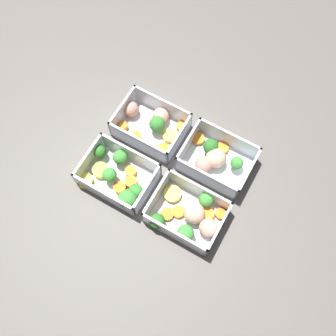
{
  "coord_description": "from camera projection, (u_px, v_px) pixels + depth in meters",
  "views": [
    {
      "loc": [
        0.15,
        -0.27,
        0.81
      ],
      "look_at": [
        0.0,
        0.0,
        0.02
      ],
      "focal_mm": 42.0,
      "sensor_mm": 36.0,
      "label": 1
    }
  ],
  "objects": [
    {
      "name": "container_near_left",
      "position": [
        118.0,
        178.0,
        0.84
      ],
      "size": [
        0.16,
        0.12,
        0.06
      ],
      "color": "silver",
      "rests_on": "ground_plane"
    },
    {
      "name": "container_near_right",
      "position": [
        189.0,
        216.0,
        0.81
      ],
      "size": [
        0.15,
        0.12,
        0.06
      ],
      "color": "silver",
      "rests_on": "ground_plane"
    },
    {
      "name": "container_far_right",
      "position": [
        215.0,
        159.0,
        0.85
      ],
      "size": [
        0.15,
        0.11,
        0.06
      ],
      "color": "silver",
      "rests_on": "ground_plane"
    },
    {
      "name": "ground_plane",
      "position": [
        168.0,
        171.0,
        0.87
      ],
      "size": [
        4.0,
        4.0,
        0.0
      ],
      "primitive_type": "plane",
      "color": "#56514C"
    },
    {
      "name": "container_far_left",
      "position": [
        151.0,
        124.0,
        0.89
      ],
      "size": [
        0.16,
        0.11,
        0.06
      ],
      "color": "silver",
      "rests_on": "ground_plane"
    }
  ]
}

